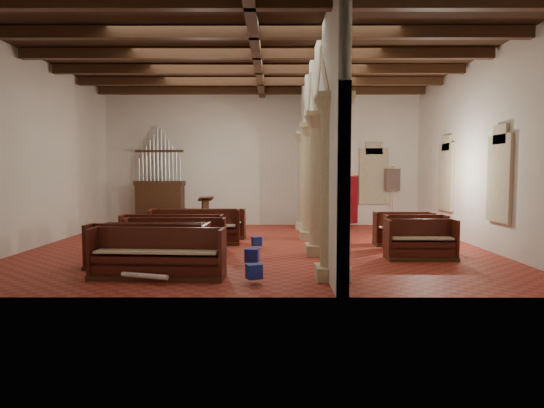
{
  "coord_description": "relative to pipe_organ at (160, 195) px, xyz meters",
  "views": [
    {
      "loc": [
        0.47,
        -14.48,
        2.37
      ],
      "look_at": [
        0.44,
        0.5,
        1.33
      ],
      "focal_mm": 30.0,
      "sensor_mm": 36.0,
      "label": 1
    }
  ],
  "objects": [
    {
      "name": "floor",
      "position": [
        4.5,
        -5.5,
        -1.37
      ],
      "size": [
        14.0,
        14.0,
        0.0
      ],
      "primitive_type": "plane",
      "color": "maroon",
      "rests_on": "ground"
    },
    {
      "name": "ceiling",
      "position": [
        4.5,
        -5.5,
        4.63
      ],
      "size": [
        14.0,
        14.0,
        0.0
      ],
      "primitive_type": "plane",
      "rotation": [
        3.14,
        0.0,
        0.0
      ],
      "color": "black",
      "rests_on": "wall_back"
    },
    {
      "name": "wall_back",
      "position": [
        4.5,
        0.5,
        1.63
      ],
      "size": [
        14.0,
        0.02,
        6.0
      ],
      "primitive_type": "cube",
      "color": "white",
      "rests_on": "floor"
    },
    {
      "name": "wall_front",
      "position": [
        4.5,
        -11.5,
        1.63
      ],
      "size": [
        14.0,
        0.02,
        6.0
      ],
      "primitive_type": "cube",
      "color": "white",
      "rests_on": "floor"
    },
    {
      "name": "wall_left",
      "position": [
        -2.5,
        -5.5,
        1.63
      ],
      "size": [
        0.02,
        12.0,
        6.0
      ],
      "primitive_type": "cube",
      "color": "white",
      "rests_on": "floor"
    },
    {
      "name": "wall_right",
      "position": [
        11.5,
        -5.5,
        1.63
      ],
      "size": [
        0.02,
        12.0,
        6.0
      ],
      "primitive_type": "cube",
      "color": "white",
      "rests_on": "floor"
    },
    {
      "name": "ceiling_beams",
      "position": [
        4.5,
        -5.5,
        4.45
      ],
      "size": [
        13.8,
        11.8,
        0.3
      ],
      "primitive_type": null,
      "color": "#3E2313",
      "rests_on": "wall_back"
    },
    {
      "name": "arcade",
      "position": [
        6.3,
        -5.5,
        2.19
      ],
      "size": [
        0.9,
        11.9,
        6.0
      ],
      "color": "#C7B794",
      "rests_on": "floor"
    },
    {
      "name": "window_right_a",
      "position": [
        11.48,
        -7.0,
        0.83
      ],
      "size": [
        0.03,
        1.0,
        2.2
      ],
      "primitive_type": "cube",
      "color": "#387E67",
      "rests_on": "wall_right"
    },
    {
      "name": "window_right_b",
      "position": [
        11.48,
        -3.0,
        0.83
      ],
      "size": [
        0.03,
        1.0,
        2.2
      ],
      "primitive_type": "cube",
      "color": "#387E67",
      "rests_on": "wall_right"
    },
    {
      "name": "window_back",
      "position": [
        9.5,
        0.48,
        0.83
      ],
      "size": [
        1.0,
        0.03,
        2.2
      ],
      "primitive_type": "cube",
      "color": "#387E67",
      "rests_on": "wall_back"
    },
    {
      "name": "pipe_organ",
      "position": [
        0.0,
        0.0,
        0.0
      ],
      "size": [
        2.1,
        0.85,
        4.4
      ],
      "color": "#3E2313",
      "rests_on": "floor"
    },
    {
      "name": "lectern",
      "position": [
        2.19,
        -1.36,
        -0.79
      ],
      "size": [
        0.7,
        0.74,
        1.4
      ],
      "rotation": [
        0.0,
        0.0,
        0.42
      ],
      "color": "#3B2113",
      "rests_on": "floor"
    },
    {
      "name": "dossal_curtain",
      "position": [
        8.0,
        0.42,
        -0.21
      ],
      "size": [
        1.8,
        0.07,
        2.17
      ],
      "color": "maroon",
      "rests_on": "floor"
    },
    {
      "name": "processional_banner",
      "position": [
        10.26,
        -0.01,
        -0.53
      ],
      "size": [
        0.63,
        0.8,
        2.74
      ],
      "rotation": [
        0.0,
        0.0,
        -0.05
      ],
      "color": "#3E2313",
      "rests_on": "floor"
    },
    {
      "name": "hymnal_box_a",
      "position": [
        4.57,
        -10.4,
        -1.11
      ],
      "size": [
        0.39,
        0.36,
        0.32
      ],
      "primitive_type": "cube",
      "rotation": [
        0.0,
        0.0,
        0.39
      ],
      "color": "navy",
      "rests_on": "floor"
    },
    {
      "name": "hymnal_box_b",
      "position": [
        4.44,
        -8.58,
        -1.1
      ],
      "size": [
        0.38,
        0.32,
        0.34
      ],
      "primitive_type": "cube",
      "rotation": [
        0.0,
        0.0,
        -0.15
      ],
      "color": "navy",
      "rests_on": "floor"
    },
    {
      "name": "hymnal_box_c",
      "position": [
        4.47,
        -6.03,
        -1.13
      ],
      "size": [
        0.34,
        0.32,
        0.28
      ],
      "primitive_type": "cube",
      "rotation": [
        0.0,
        0.0,
        0.41
      ],
      "color": "navy",
      "rests_on": "floor"
    },
    {
      "name": "tube_heater_a",
      "position": [
        2.22,
        -10.39,
        -1.21
      ],
      "size": [
        1.09,
        0.43,
        0.11
      ],
      "primitive_type": "cylinder",
      "rotation": [
        0.0,
        1.57,
        -0.3
      ],
      "color": "silver",
      "rests_on": "floor"
    },
    {
      "name": "tube_heater_b",
      "position": [
        2.28,
        -9.47,
        -1.21
      ],
      "size": [
        0.86,
        0.35,
        0.09
      ],
      "primitive_type": "cylinder",
      "rotation": [
        0.0,
        1.57,
        -0.31
      ],
      "color": "white",
      "rests_on": "floor"
    },
    {
      "name": "nave_pew_0",
      "position": [
        2.39,
        -9.94,
        -1.0
      ],
      "size": [
        3.05,
        0.94,
        1.13
      ],
      "rotation": [
        0.0,
        0.0,
        -0.06
      ],
      "color": "#3E2313",
      "rests_on": "floor"
    },
    {
      "name": "nave_pew_1",
      "position": [
        1.86,
        -8.88,
        -1.01
      ],
      "size": [
        3.01,
        0.86,
        1.09
      ],
      "rotation": [
        0.0,
        0.0,
        -0.05
      ],
      "color": "#3E2313",
      "rests_on": "floor"
    },
    {
      "name": "nave_pew_2",
      "position": [
        1.89,
        -8.02,
        -1.03
      ],
      "size": [
        2.8,
        0.69,
        1.03
      ],
      "rotation": [
        0.0,
        0.0,
        -0.0
      ],
      "color": "#3E2313",
      "rests_on": "floor"
    },
    {
      "name": "nave_pew_3",
      "position": [
        2.14,
        -6.91,
        -1.02
      ],
      "size": [
        2.93,
        0.79,
        1.05
      ],
      "rotation": [
        0.0,
        0.0,
        0.03
      ],
      "color": "#3E2313",
      "rests_on": "floor"
    },
    {
      "name": "nave_pew_4",
      "position": [
        1.87,
        -6.1,
        -1.02
      ],
      "size": [
        3.13,
        0.74,
        1.07
      ],
      "rotation": [
        0.0,
        0.0,
        -0.01
      ],
      "color": "#3E2313",
      "rests_on": "floor"
    },
    {
      "name": "nave_pew_5",
      "position": [
        2.4,
        -5.17,
        -0.99
      ],
      "size": [
        2.98,
        0.96,
        1.15
      ],
      "rotation": [
        0.0,
        0.0,
        0.06
      ],
      "color": "#3E2313",
      "rests_on": "floor"
    },
    {
      "name": "nave_pew_6",
      "position": [
        2.32,
        -3.77,
        -1.02
      ],
      "size": [
        3.33,
        0.8,
        1.07
      ],
      "rotation": [
        0.0,
        0.0,
        -0.03
      ],
      "color": "#3E2313",
      "rests_on": "floor"
    },
    {
      "name": "aisle_pew_0",
      "position": [
        9.0,
        -7.72,
        -1.0
      ],
      "size": [
        1.88,
        0.75,
        1.1
      ],
      "rotation": [
        0.0,
        0.0,
        -0.01
      ],
      "color": "#3E2313",
      "rests_on": "floor"
    },
    {
      "name": "aisle_pew_1",
      "position": [
        9.33,
        -6.2,
        -1.01
      ],
      "size": [
        1.88,
        0.76,
        1.07
      ],
      "rotation": [
        0.0,
        0.0,
        -0.02
      ],
      "color": "#3E2313",
      "rests_on": "floor"
    },
    {
      "name": "aisle_pew_2",
      "position": [
        9.23,
        -5.29,
        -1.01
      ],
      "size": [
        1.88,
        0.72,
        1.08
      ],
      "rotation": [
        0.0,
        0.0,
        -0.0
      ],
      "color": "#3E2313",
      "rests_on": "floor"
    }
  ]
}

